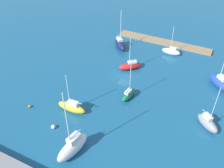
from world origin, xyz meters
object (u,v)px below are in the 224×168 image
object	(u,v)px
pier_dock	(164,42)
sailboat_white_far_south	(73,147)
sailboat_red_near_pier	(130,66)
sailboat_green_lone_south	(129,94)
mooring_buoy_orange	(30,106)
sailboat_white_outer_mooring	(171,51)
mooring_buoy_white	(53,127)
sailboat_navy_west_end	(120,44)
sailboat_yellow_lone_north	(72,107)
sailboat_gray_by_breakwater	(208,123)
sailboat_blue_far_north	(219,82)

from	to	relation	value
pier_dock	sailboat_white_far_south	size ratio (longest dim) A/B	2.02
sailboat_red_near_pier	sailboat_green_lone_south	bearing A→B (deg)	68.92
pier_dock	mooring_buoy_orange	world-z (taller)	pier_dock
sailboat_white_outer_mooring	mooring_buoy_orange	distance (m)	39.61
sailboat_green_lone_south	mooring_buoy_orange	world-z (taller)	sailboat_green_lone_south
pier_dock	mooring_buoy_white	bearing A→B (deg)	78.19
sailboat_navy_west_end	sailboat_red_near_pier	bearing A→B (deg)	-5.61
sailboat_red_near_pier	sailboat_white_far_south	bearing A→B (deg)	49.93
sailboat_green_lone_south	sailboat_yellow_lone_north	xyz separation A→B (m)	(8.78, 9.03, 0.19)
sailboat_navy_west_end	mooring_buoy_white	size ratio (longest dim) A/B	13.50
sailboat_green_lone_south	mooring_buoy_white	distance (m)	17.33
sailboat_white_outer_mooring	sailboat_yellow_lone_north	bearing A→B (deg)	68.87
sailboat_navy_west_end	sailboat_white_outer_mooring	xyz separation A→B (m)	(-14.12, -2.93, -0.21)
sailboat_green_lone_south	sailboat_navy_west_end	world-z (taller)	sailboat_navy_west_end
sailboat_white_far_south	sailboat_yellow_lone_north	world-z (taller)	sailboat_white_far_south
sailboat_white_far_south	mooring_buoy_orange	size ratio (longest dim) A/B	22.64
sailboat_red_near_pier	sailboat_white_outer_mooring	bearing A→B (deg)	-164.55
sailboat_red_near_pier	mooring_buoy_orange	bearing A→B (deg)	16.75
pier_dock	mooring_buoy_orange	size ratio (longest dim) A/B	45.61
mooring_buoy_white	sailboat_navy_west_end	bearing A→B (deg)	-87.22
sailboat_yellow_lone_north	sailboat_white_outer_mooring	world-z (taller)	sailboat_yellow_lone_north
sailboat_white_far_south	sailboat_red_near_pier	world-z (taller)	sailboat_white_far_south
sailboat_gray_by_breakwater	sailboat_white_outer_mooring	xyz separation A→B (m)	(13.59, -22.99, -0.12)
mooring_buoy_white	sailboat_gray_by_breakwater	bearing A→B (deg)	-152.76
pier_dock	mooring_buoy_white	size ratio (longest dim) A/B	33.06
sailboat_blue_far_north	sailboat_white_outer_mooring	xyz separation A→B (m)	(13.80, -8.90, -0.28)
pier_dock	mooring_buoy_orange	distance (m)	42.84
sailboat_blue_far_north	sailboat_navy_west_end	size ratio (longest dim) A/B	0.85
sailboat_white_far_south	sailboat_blue_far_north	distance (m)	36.34
pier_dock	sailboat_blue_far_north	size ratio (longest dim) A/B	2.86
pier_dock	mooring_buoy_orange	xyz separation A→B (m)	(16.78, 39.41, -0.01)
mooring_buoy_orange	mooring_buoy_white	distance (m)	8.41
mooring_buoy_orange	sailboat_navy_west_end	bearing A→B (deg)	-101.66
sailboat_green_lone_south	sailboat_white_outer_mooring	xyz separation A→B (m)	(-3.19, -21.81, 0.08)
sailboat_red_near_pier	mooring_buoy_white	size ratio (longest dim) A/B	10.68
sailboat_navy_west_end	sailboat_white_far_south	bearing A→B (deg)	-31.79
sailboat_blue_far_north	sailboat_yellow_lone_north	world-z (taller)	sailboat_blue_far_north
sailboat_blue_far_north	sailboat_yellow_lone_north	size ratio (longest dim) A/B	1.07
sailboat_red_near_pier	sailboat_gray_by_breakwater	world-z (taller)	sailboat_gray_by_breakwater
sailboat_blue_far_north	mooring_buoy_orange	size ratio (longest dim) A/B	15.92
pier_dock	mooring_buoy_white	xyz separation A→B (m)	(8.77, 41.94, 0.11)
sailboat_white_outer_mooring	sailboat_red_near_pier	bearing A→B (deg)	58.03
sailboat_white_outer_mooring	pier_dock	bearing A→B (deg)	-55.96
pier_dock	sailboat_green_lone_south	bearing A→B (deg)	91.13
sailboat_green_lone_south	sailboat_red_near_pier	bearing A→B (deg)	29.37
sailboat_navy_west_end	mooring_buoy_white	distance (m)	33.53
sailboat_navy_west_end	sailboat_yellow_lone_north	bearing A→B (deg)	-39.90
sailboat_red_near_pier	mooring_buoy_white	xyz separation A→B (m)	(5.27, 24.88, -0.59)
sailboat_gray_by_breakwater	sailboat_yellow_lone_north	bearing A→B (deg)	-123.09
sailboat_green_lone_south	sailboat_red_near_pier	distance (m)	11.03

